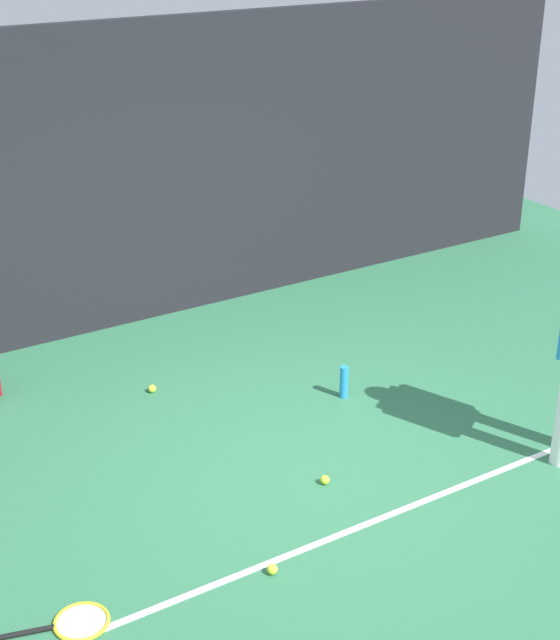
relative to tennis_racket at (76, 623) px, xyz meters
The scene contains 8 objects.
ground_plane 2.11m from the tennis_racket, 18.08° to the left, with size 12.00×12.00×0.00m, color #2D6B47.
back_fence 4.39m from the tennis_racket, 61.28° to the left, with size 10.00×0.10×2.79m, color black.
court_line 2.01m from the tennis_racket, ahead, with size 9.00×0.05×0.00m, color white.
tennis_racket is the anchor object (origin of this frame).
tennis_ball_near_player 2.70m from the tennis_racket, 56.29° to the left, with size 0.07×0.07×0.07m, color #CCE033.
tennis_ball_by_fence 2.01m from the tennis_racket, 11.68° to the left, with size 0.07×0.07×0.07m, color #CCE033.
tennis_ball_mid_court 1.19m from the tennis_racket, 10.21° to the right, with size 0.07×0.07×0.07m, color #CCE033.
water_bottle 3.11m from the tennis_racket, 25.83° to the left, with size 0.07×0.07×0.28m, color #268CD8.
Camera 1 is at (-3.18, -4.76, 3.78)m, focal length 52.87 mm.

